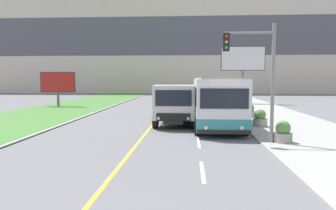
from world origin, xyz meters
TOP-DOWN VIEW (x-y plane):
  - apartment_block_background at (0.00, 62.50)m, footprint 80.00×8.04m
  - city_bus at (3.96, 19.40)m, footprint 2.74×12.63m
  - dump_truck at (1.43, 17.70)m, footprint 2.48×6.51m
  - car_distant at (1.04, 34.24)m, footprint 1.80×4.30m
  - traffic_light_mast at (5.29, 12.33)m, footprint 2.28×0.32m
  - billboard_large at (8.29, 35.26)m, footprint 4.93×0.24m
  - billboard_small at (-11.11, 30.22)m, footprint 3.60×0.24m
  - planter_round_near at (6.48, 12.36)m, footprint 0.82×0.82m
  - planter_round_second at (6.48, 17.10)m, footprint 0.83×0.83m
  - planter_round_third at (6.72, 21.84)m, footprint 0.82×0.82m
  - planter_round_far at (6.49, 26.58)m, footprint 0.91×0.91m

SIDE VIEW (x-z plane):
  - planter_round_third at x=6.72m, z-range 0.02..0.99m
  - planter_round_near at x=6.48m, z-range 0.02..0.99m
  - planter_round_second at x=6.48m, z-range 0.02..1.04m
  - planter_round_far at x=6.49m, z-range 0.02..1.07m
  - car_distant at x=1.04m, z-range -0.04..1.41m
  - dump_truck at x=1.43m, z-range 0.01..2.52m
  - city_bus at x=3.96m, z-range 0.03..2.98m
  - billboard_small at x=-11.11m, z-range 0.64..4.18m
  - traffic_light_mast at x=5.29m, z-range 0.75..6.06m
  - billboard_large at x=8.29m, z-range 1.65..8.13m
  - apartment_block_background at x=0.00m, z-range 0.00..20.26m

